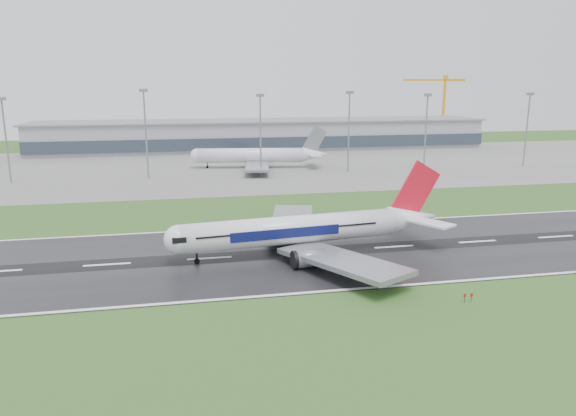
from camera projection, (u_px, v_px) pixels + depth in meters
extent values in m
plane|color=#284F1D|center=(394.00, 247.00, 115.63)|extent=(520.00, 520.00, 0.00)
cube|color=black|center=(394.00, 247.00, 115.62)|extent=(400.00, 45.00, 0.10)
cube|color=slate|center=(285.00, 164.00, 234.98)|extent=(400.00, 130.00, 0.08)
cube|color=gray|center=(264.00, 135.00, 290.57)|extent=(240.00, 36.00, 15.00)
cylinder|color=gray|center=(6.00, 142.00, 187.66)|extent=(0.64, 0.64, 29.20)
cylinder|color=gray|center=(146.00, 136.00, 196.53)|extent=(0.64, 0.64, 31.94)
cylinder|color=gray|center=(261.00, 136.00, 204.93)|extent=(0.64, 0.64, 30.03)
cylinder|color=gray|center=(349.00, 134.00, 211.62)|extent=(0.64, 0.64, 30.97)
cylinder|color=gray|center=(426.00, 133.00, 218.04)|extent=(0.64, 0.64, 29.91)
cylinder|color=gray|center=(526.00, 131.00, 226.88)|extent=(0.64, 0.64, 30.11)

